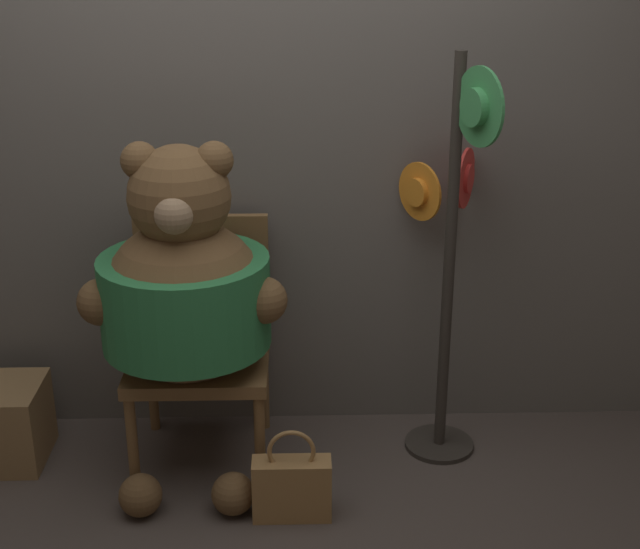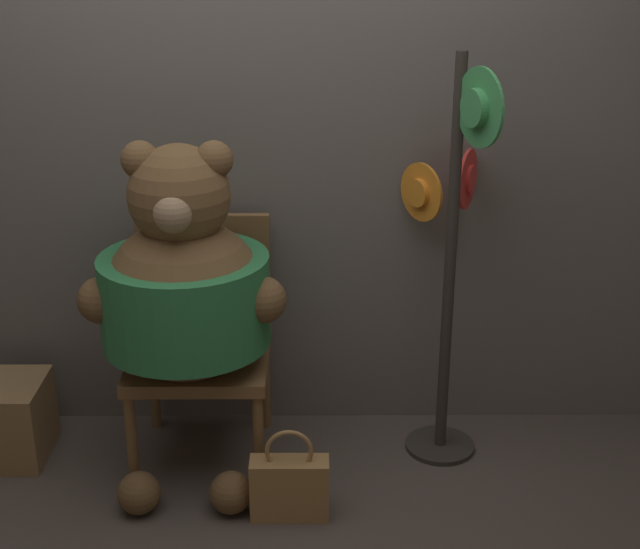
# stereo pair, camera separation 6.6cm
# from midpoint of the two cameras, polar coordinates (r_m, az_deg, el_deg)

# --- Properties ---
(ground_plane) EXTENTS (14.00, 14.00, 0.00)m
(ground_plane) POSITION_cam_midpoint_polar(r_m,az_deg,el_deg) (3.44, -3.53, -13.95)
(ground_plane) COLOR #4C423D
(wall_back) EXTENTS (8.00, 0.10, 2.79)m
(wall_back) POSITION_cam_midpoint_polar(r_m,az_deg,el_deg) (3.49, -3.50, 11.54)
(wall_back) COLOR #66605B
(wall_back) RESTS_ON ground_plane
(chair) EXTENTS (0.53, 0.54, 0.94)m
(chair) POSITION_cam_midpoint_polar(r_m,az_deg,el_deg) (3.50, -7.02, -3.75)
(chair) COLOR brown
(chair) RESTS_ON ground_plane
(teddy_bear) EXTENTS (0.74, 0.66, 1.31)m
(teddy_bear) POSITION_cam_midpoint_polar(r_m,az_deg,el_deg) (3.25, -8.09, -0.98)
(teddy_bear) COLOR brown
(teddy_bear) RESTS_ON ground_plane
(hat_display_rack) EXTENTS (0.31, 0.52, 1.59)m
(hat_display_rack) POSITION_cam_midpoint_polar(r_m,az_deg,el_deg) (3.37, 9.05, 2.02)
(hat_display_rack) COLOR #332D28
(hat_display_rack) RESTS_ON ground_plane
(handbag_on_ground) EXTENTS (0.28, 0.10, 0.36)m
(handbag_on_ground) POSITION_cam_midpoint_polar(r_m,az_deg,el_deg) (3.26, -1.36, -13.39)
(handbag_on_ground) COLOR #A87A47
(handbag_on_ground) RESTS_ON ground_plane
(wooden_crate) EXTENTS (0.32, 0.32, 0.32)m
(wooden_crate) POSITION_cam_midpoint_polar(r_m,az_deg,el_deg) (3.79, -19.00, -8.76)
(wooden_crate) COLOR #937047
(wooden_crate) RESTS_ON ground_plane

